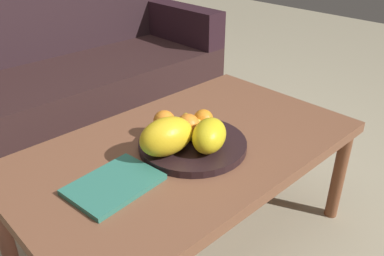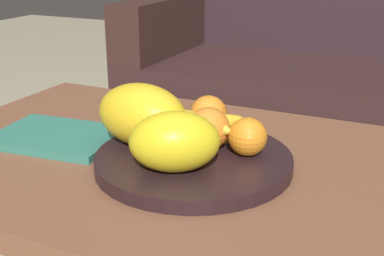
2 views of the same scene
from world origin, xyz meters
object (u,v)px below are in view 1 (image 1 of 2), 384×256
at_px(couch, 68,81).
at_px(banana_bunch, 184,129).
at_px(coffee_table, 187,155).
at_px(fruit_bowl, 192,145).
at_px(orange_right, 188,125).
at_px(melon_smaller_beside, 166,136).
at_px(orange_left, 203,119).
at_px(magazine, 114,184).
at_px(orange_front, 164,121).
at_px(melon_large_front, 209,136).

bearing_deg(couch, banana_bunch, -97.59).
height_order(coffee_table, fruit_bowl, fruit_bowl).
bearing_deg(fruit_bowl, orange_right, 66.14).
relative_size(fruit_bowl, banana_bunch, 2.15).
bearing_deg(melon_smaller_beside, banana_bunch, 20.22).
xyz_separation_m(fruit_bowl, banana_bunch, (0.00, 0.04, 0.04)).
xyz_separation_m(fruit_bowl, orange_left, (0.09, 0.04, 0.05)).
distance_m(coffee_table, couch, 1.14).
bearing_deg(magazine, coffee_table, -0.59).
bearing_deg(orange_front, melon_large_front, -84.23).
height_order(coffee_table, melon_large_front, melon_large_front).
distance_m(melon_smaller_beside, orange_right, 0.13).
relative_size(fruit_bowl, orange_front, 4.75).
bearing_deg(coffee_table, orange_left, 5.56).
relative_size(melon_large_front, orange_front, 2.02).
distance_m(couch, magazine, 1.25).
height_order(melon_smaller_beside, orange_left, melon_smaller_beside).
distance_m(couch, banana_bunch, 1.14).
xyz_separation_m(couch, orange_right, (-0.14, -1.12, 0.20)).
distance_m(coffee_table, orange_right, 0.11).
relative_size(fruit_bowl, orange_right, 4.51).
bearing_deg(melon_smaller_beside, orange_right, 14.76).
bearing_deg(melon_large_front, orange_front, 95.77).
height_order(couch, orange_right, couch).
xyz_separation_m(orange_right, banana_bunch, (-0.01, 0.01, -0.01)).
relative_size(coffee_table, melon_large_front, 7.76).
height_order(melon_smaller_beside, magazine, melon_smaller_beside).
height_order(melon_large_front, banana_bunch, melon_large_front).
bearing_deg(orange_front, banana_bunch, -72.46).
bearing_deg(coffee_table, banana_bunch, 85.09).
xyz_separation_m(couch, melon_large_front, (-0.15, -1.23, 0.22)).
distance_m(banana_bunch, magazine, 0.32).
bearing_deg(orange_right, fruit_bowl, -113.86).
bearing_deg(orange_left, banana_bunch, 176.14).
bearing_deg(melon_large_front, orange_left, 51.27).
bearing_deg(banana_bunch, orange_front, 107.54).
relative_size(melon_smaller_beside, orange_front, 2.41).
relative_size(couch, orange_right, 21.45).
distance_m(orange_left, orange_right, 0.08).
xyz_separation_m(couch, melon_smaller_beside, (-0.26, -1.15, 0.22)).
xyz_separation_m(fruit_bowl, orange_front, (-0.02, 0.12, 0.05)).
bearing_deg(melon_large_front, couch, 82.97).
xyz_separation_m(melon_smaller_beside, magazine, (-0.20, -0.00, -0.08)).
xyz_separation_m(couch, magazine, (-0.46, -1.16, 0.15)).
xyz_separation_m(melon_large_front, magazine, (-0.31, 0.08, -0.07)).
height_order(melon_large_front, orange_front, melon_large_front).
bearing_deg(couch, magazine, -111.65).
distance_m(couch, fruit_bowl, 1.18).
distance_m(melon_smaller_beside, magazine, 0.22).
height_order(orange_front, banana_bunch, orange_front).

